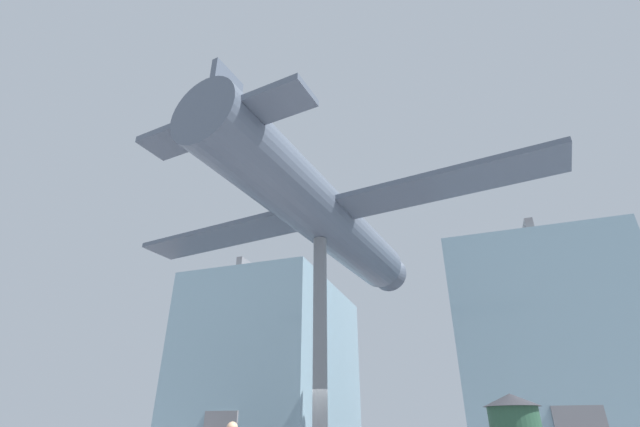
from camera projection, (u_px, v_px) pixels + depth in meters
name	position (u px, v px, depth m)	size (l,w,h in m)	color
glass_pavilion_left	(274.00, 368.00, 26.81)	(8.17, 11.39, 10.46)	#7593A3
glass_pavilion_right	(543.00, 355.00, 22.27)	(8.17, 11.39, 10.46)	#7593A3
support_pylon_central	(320.00, 350.00, 12.82)	(0.44, 0.44, 7.22)	slate
suspended_airplane	(324.00, 217.00, 15.15)	(15.60, 13.85, 2.82)	#4C5666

